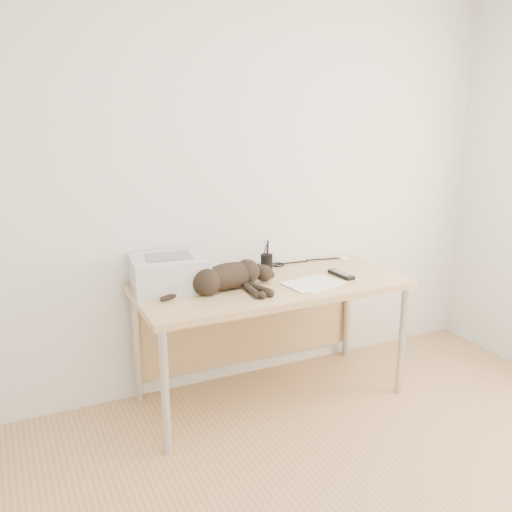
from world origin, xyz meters
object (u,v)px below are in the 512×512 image
mouse (344,257)px  desk (265,300)px  mug (236,270)px  printer (169,273)px  pen_cup (267,262)px  cat (226,278)px

mouse → desk: bearing=-141.2°
mug → mouse: mug is taller
mug → printer: bearing=-176.9°
mug → pen_cup: bearing=14.7°
mouse → pen_cup: bearing=-154.1°
cat → mug: cat is taller
printer → mug: 0.42m
printer → mouse: size_ratio=4.16×
desk → mug: size_ratio=15.59×
cat → mouse: 1.00m
mouse → printer: bearing=-150.7°
pen_cup → desk: bearing=-119.0°
pen_cup → printer: bearing=-172.6°
cat → desk: bearing=8.2°
printer → cat: bearing=-29.9°
desk → mug: mug is taller
pen_cup → mouse: (0.59, 0.01, -0.04)m
cat → pen_cup: (0.38, 0.25, -0.02)m
mug → pen_cup: (0.24, 0.06, 0.01)m
cat → mouse: size_ratio=6.64×
mouse → mug: bearing=-150.1°
desk → cat: bearing=-162.9°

